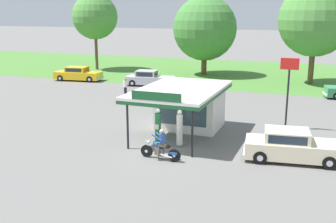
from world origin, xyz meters
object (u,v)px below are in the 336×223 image
(gas_pump_offside, at_px, (180,130))
(featured_classic_sedan, at_px, (292,147))
(bystander_leaning_by_kiosk, at_px, (203,90))
(bystander_admiring_sedan, at_px, (125,87))
(parked_car_back_row_centre_right, at_px, (78,74))
(roadside_pole_sign, at_px, (289,81))
(motorcycle_with_rider, at_px, (161,147))
(parked_car_back_row_left, at_px, (150,79))
(gas_pump_nearside, at_px, (158,128))

(gas_pump_offside, distance_m, featured_classic_sedan, 5.93)
(bystander_leaning_by_kiosk, xyz_separation_m, bystander_admiring_sedan, (-6.67, -1.11, 0.03))
(gas_pump_offside, distance_m, parked_car_back_row_centre_right, 24.20)
(roadside_pole_sign, bearing_deg, motorcycle_with_rider, -123.89)
(parked_car_back_row_centre_right, xyz_separation_m, bystander_leaning_by_kiosk, (15.15, -4.52, 0.11))
(parked_car_back_row_centre_right, height_order, bystander_admiring_sedan, bystander_admiring_sedan)
(bystander_leaning_by_kiosk, height_order, bystander_admiring_sedan, bystander_admiring_sedan)
(featured_classic_sedan, distance_m, parked_car_back_row_centre_right, 28.82)
(parked_car_back_row_centre_right, xyz_separation_m, parked_car_back_row_left, (8.41, -0.13, 0.00))
(gas_pump_offside, relative_size, roadside_pole_sign, 0.46)
(gas_pump_nearside, relative_size, roadside_pole_sign, 0.45)
(motorcycle_with_rider, bearing_deg, gas_pump_offside, 85.81)
(gas_pump_offside, xyz_separation_m, bystander_admiring_sedan, (-8.94, 11.17, -0.12))
(motorcycle_with_rider, bearing_deg, roadside_pole_sign, 56.11)
(gas_pump_nearside, relative_size, bystander_leaning_by_kiosk, 1.35)
(featured_classic_sedan, bearing_deg, roadside_pole_sign, 98.07)
(parked_car_back_row_centre_right, bearing_deg, featured_classic_sedan, -35.91)
(bystander_admiring_sedan, xyz_separation_m, roadside_pole_sign, (14.06, -5.60, 2.24))
(gas_pump_nearside, relative_size, parked_car_back_row_left, 0.39)
(motorcycle_with_rider, bearing_deg, parked_car_back_row_centre_right, 132.09)
(parked_car_back_row_left, distance_m, bystander_admiring_sedan, 5.50)
(motorcycle_with_rider, height_order, roadside_pole_sign, roadside_pole_sign)
(gas_pump_nearside, relative_size, gas_pump_offside, 0.98)
(featured_classic_sedan, xyz_separation_m, parked_car_back_row_centre_right, (-23.34, 16.90, -0.03))
(gas_pump_nearside, xyz_separation_m, featured_classic_sedan, (7.20, -0.10, -0.21))
(gas_pump_nearside, height_order, bystander_admiring_sedan, gas_pump_nearside)
(gas_pump_nearside, distance_m, roadside_pole_sign, 8.75)
(motorcycle_with_rider, xyz_separation_m, bystander_leaning_by_kiosk, (-2.10, 14.58, 0.14))
(gas_pump_offside, bearing_deg, gas_pump_nearside, -180.00)
(gas_pump_offside, bearing_deg, bystander_leaning_by_kiosk, 100.46)
(motorcycle_with_rider, xyz_separation_m, parked_car_back_row_centre_right, (-17.25, 19.10, 0.03))
(gas_pump_nearside, height_order, roadside_pole_sign, roadside_pole_sign)
(gas_pump_offside, distance_m, bystander_leaning_by_kiosk, 12.49)
(gas_pump_offside, bearing_deg, roadside_pole_sign, 47.44)
(roadside_pole_sign, bearing_deg, gas_pump_offside, -132.56)
(roadside_pole_sign, bearing_deg, bystander_admiring_sedan, 158.29)
(bystander_admiring_sedan, bearing_deg, parked_car_back_row_left, 90.70)
(bystander_admiring_sedan, bearing_deg, parked_car_back_row_centre_right, 146.42)
(parked_car_back_row_centre_right, bearing_deg, bystander_admiring_sedan, -33.58)
(featured_classic_sedan, relative_size, bystander_leaning_by_kiosk, 3.36)
(roadside_pole_sign, bearing_deg, parked_car_back_row_centre_right, 153.52)
(bystander_leaning_by_kiosk, relative_size, bystander_admiring_sedan, 0.95)
(gas_pump_nearside, distance_m, bystander_leaning_by_kiosk, 12.32)
(motorcycle_with_rider, height_order, parked_car_back_row_centre_right, motorcycle_with_rider)
(featured_classic_sedan, bearing_deg, bystander_leaning_by_kiosk, 123.49)
(motorcycle_with_rider, relative_size, bystander_leaning_by_kiosk, 1.46)
(gas_pump_offside, bearing_deg, featured_classic_sedan, -0.94)
(gas_pump_nearside, height_order, featured_classic_sedan, gas_pump_nearside)
(parked_car_back_row_centre_right, distance_m, parked_car_back_row_left, 8.41)
(parked_car_back_row_left, bearing_deg, roadside_pole_sign, -38.15)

